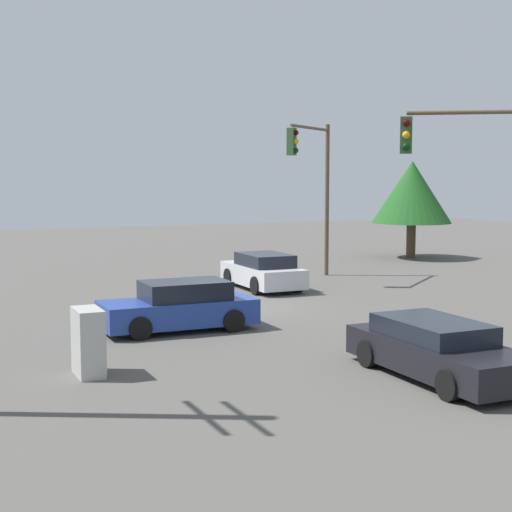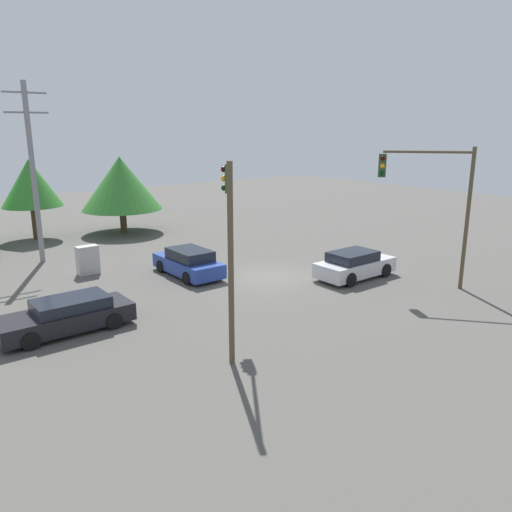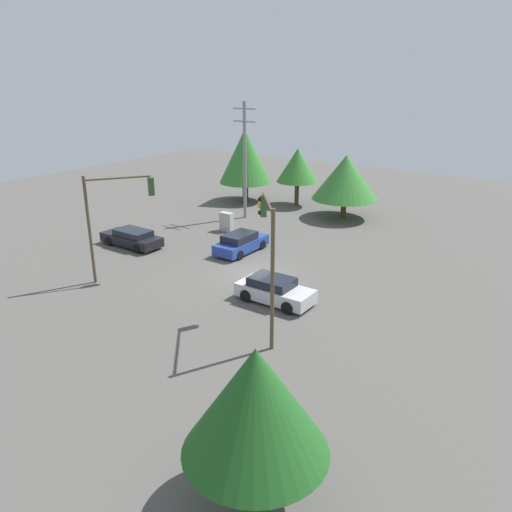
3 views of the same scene
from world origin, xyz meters
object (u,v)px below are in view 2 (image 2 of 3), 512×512
object	(u,v)px
sedan_blue	(189,263)
traffic_signal_main	(229,220)
traffic_signal_cross	(433,192)
electrical_cabinet	(88,260)
sedan_dark	(67,315)
sedan_silver	(355,265)

from	to	relation	value
sedan_blue	traffic_signal_main	xyz separation A→B (m)	(-3.09, -8.06, 3.70)
traffic_signal_cross	traffic_signal_main	bearing A→B (deg)	47.63
electrical_cabinet	traffic_signal_cross	bearing A→B (deg)	-45.27
sedan_blue	sedan_dark	bearing A→B (deg)	-154.47
sedan_blue	traffic_signal_cross	xyz separation A→B (m)	(7.89, -8.51, 3.79)
sedan_dark	sedan_silver	world-z (taller)	sedan_silver
sedan_blue	traffic_signal_main	world-z (taller)	traffic_signal_main
sedan_silver	traffic_signal_cross	world-z (taller)	traffic_signal_cross
electrical_cabinet	traffic_signal_main	bearing A→B (deg)	-85.86
sedan_silver	traffic_signal_main	world-z (taller)	traffic_signal_main
traffic_signal_cross	electrical_cabinet	bearing A→B (deg)	4.74
sedan_silver	sedan_blue	distance (m)	8.36
sedan_dark	traffic_signal_main	world-z (taller)	traffic_signal_main
traffic_signal_main	electrical_cabinet	bearing A→B (deg)	38.73
sedan_dark	sedan_blue	world-z (taller)	sedan_blue
sedan_blue	traffic_signal_main	size ratio (longest dim) A/B	0.68
sedan_blue	traffic_signal_main	bearing A→B (deg)	-111.01
sedan_dark	sedan_blue	distance (m)	8.00
traffic_signal_main	sedan_silver	bearing A→B (deg)	-40.07
sedan_blue	traffic_signal_cross	size ratio (longest dim) A/B	0.66
sedan_dark	traffic_signal_main	bearing A→B (deg)	-138.21
traffic_signal_main	traffic_signal_cross	xyz separation A→B (m)	(10.99, -0.46, 0.10)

